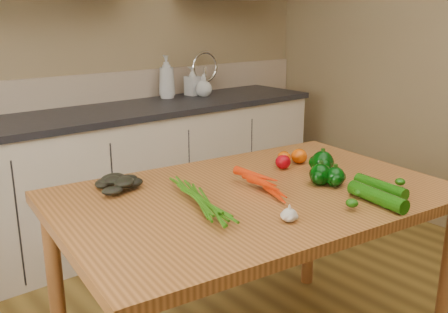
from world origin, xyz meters
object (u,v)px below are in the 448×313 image
at_px(table, 254,213).
at_px(pepper_b, 322,162).
at_px(carrot_bunch, 244,187).
at_px(pepper_c, 335,177).
at_px(pepper_a, 320,174).
at_px(garlic_bulb, 289,215).
at_px(tomato_c, 299,156).
at_px(soap_bottle_b, 192,81).
at_px(zucchini_b, 377,197).
at_px(tomato_b, 284,157).
at_px(soap_bottle_a, 167,77).
at_px(zucchini_a, 380,187).
at_px(soap_bottle_c, 204,85).
at_px(tomato_a, 283,162).
at_px(leafy_greens, 115,177).

xyz_separation_m(table, pepper_b, (0.40, -0.01, 0.14)).
distance_m(carrot_bunch, pepper_c, 0.39).
bearing_deg(pepper_b, pepper_a, -142.88).
bearing_deg(carrot_bunch, garlic_bulb, -92.08).
bearing_deg(pepper_b, tomato_c, 79.58).
bearing_deg(tomato_c, soap_bottle_b, 71.76).
distance_m(pepper_c, zucchini_b, 0.23).
bearing_deg(table, tomato_b, 35.08).
xyz_separation_m(soap_bottle_a, zucchini_a, (-0.35, -2.03, -0.21)).
bearing_deg(tomato_b, soap_bottle_a, 77.27).
bearing_deg(soap_bottle_c, tomato_b, -135.22).
distance_m(soap_bottle_a, soap_bottle_b, 0.23).
distance_m(tomato_b, zucchini_b, 0.59).
distance_m(soap_bottle_b, pepper_b, 1.79).
xyz_separation_m(pepper_c, tomato_b, (0.07, 0.35, -0.01)).
bearing_deg(pepper_a, tomato_a, 80.52).
distance_m(pepper_c, zucchini_a, 0.18).
xyz_separation_m(soap_bottle_a, leafy_greens, (-1.12, -1.34, -0.18)).
bearing_deg(pepper_c, tomato_b, 78.24).
distance_m(table, pepper_b, 0.42).
relative_size(soap_bottle_b, pepper_b, 2.17).
height_order(table, zucchini_b, zucchini_b).
height_order(table, tomato_c, tomato_c).
distance_m(soap_bottle_b, tomato_c, 1.63).
xyz_separation_m(leafy_greens, pepper_a, (0.68, -0.47, -0.01)).
bearing_deg(leafy_greens, tomato_c, -13.91).
xyz_separation_m(soap_bottle_c, pepper_c, (-0.67, -1.76, -0.12)).
distance_m(pepper_c, tomato_b, 0.36).
bearing_deg(pepper_b, soap_bottle_a, 79.58).
height_order(soap_bottle_c, pepper_b, soap_bottle_c).
distance_m(soap_bottle_b, soap_bottle_c, 0.10).
relative_size(soap_bottle_a, soap_bottle_c, 1.92).
bearing_deg(garlic_bulb, leafy_greens, 114.85).
distance_m(tomato_a, tomato_b, 0.09).
bearing_deg(pepper_b, table, 178.86).
distance_m(soap_bottle_b, leafy_greens, 1.90).
bearing_deg(table, soap_bottle_a, 74.26).
xyz_separation_m(pepper_b, tomato_b, (-0.03, 0.21, -0.02)).
bearing_deg(soap_bottle_a, table, 79.76).
bearing_deg(tomato_c, pepper_a, -121.66).
xyz_separation_m(soap_bottle_b, carrot_bunch, (-1.00, -1.71, -0.15)).
bearing_deg(leafy_greens, pepper_a, -34.81).
height_order(soap_bottle_c, pepper_c, soap_bottle_c).
height_order(soap_bottle_c, carrot_bunch, soap_bottle_c).
relative_size(soap_bottle_a, leafy_greens, 1.41).
distance_m(soap_bottle_b, carrot_bunch, 1.99).
bearing_deg(soap_bottle_a, pepper_a, 88.54).
bearing_deg(tomato_a, tomato_b, 41.04).
distance_m(soap_bottle_a, pepper_b, 1.75).
bearing_deg(garlic_bulb, zucchini_b, -14.03).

